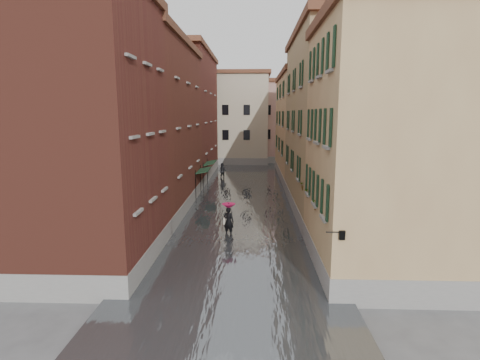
# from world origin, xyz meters

# --- Properties ---
(ground) EXTENTS (120.00, 120.00, 0.00)m
(ground) POSITION_xyz_m (0.00, 0.00, 0.00)
(ground) COLOR #505153
(ground) RESTS_ON ground
(floodwater) EXTENTS (10.00, 60.00, 0.20)m
(floodwater) POSITION_xyz_m (0.00, 13.00, 0.10)
(floodwater) COLOR #515559
(floodwater) RESTS_ON ground
(building_left_near) EXTENTS (6.00, 8.00, 13.00)m
(building_left_near) POSITION_xyz_m (-7.00, -2.00, 6.50)
(building_left_near) COLOR brown
(building_left_near) RESTS_ON ground
(building_left_mid) EXTENTS (6.00, 14.00, 12.50)m
(building_left_mid) POSITION_xyz_m (-7.00, 9.00, 6.25)
(building_left_mid) COLOR #58271C
(building_left_mid) RESTS_ON ground
(building_left_far) EXTENTS (6.00, 16.00, 14.00)m
(building_left_far) POSITION_xyz_m (-7.00, 24.00, 7.00)
(building_left_far) COLOR brown
(building_left_far) RESTS_ON ground
(building_right_near) EXTENTS (6.00, 8.00, 11.50)m
(building_right_near) POSITION_xyz_m (7.00, -2.00, 5.75)
(building_right_near) COLOR tan
(building_right_near) RESTS_ON ground
(building_right_mid) EXTENTS (6.00, 14.00, 13.00)m
(building_right_mid) POSITION_xyz_m (7.00, 9.00, 6.50)
(building_right_mid) COLOR #977B5B
(building_right_mid) RESTS_ON ground
(building_right_far) EXTENTS (6.00, 16.00, 11.50)m
(building_right_far) POSITION_xyz_m (7.00, 24.00, 5.75)
(building_right_far) COLOR tan
(building_right_far) RESTS_ON ground
(building_end_cream) EXTENTS (12.00, 9.00, 13.00)m
(building_end_cream) POSITION_xyz_m (-3.00, 38.00, 6.50)
(building_end_cream) COLOR #B3AA8E
(building_end_cream) RESTS_ON ground
(building_end_pink) EXTENTS (10.00, 9.00, 12.00)m
(building_end_pink) POSITION_xyz_m (6.00, 40.00, 6.00)
(building_end_pink) COLOR tan
(building_end_pink) RESTS_ON ground
(awning_near) EXTENTS (1.09, 3.11, 2.80)m
(awning_near) POSITION_xyz_m (-3.48, 13.02, 2.47)
(awning_near) COLOR #16311D
(awning_near) RESTS_ON ground
(awning_far) EXTENTS (1.09, 3.32, 2.80)m
(awning_far) POSITION_xyz_m (-3.48, 18.07, 2.47)
(awning_far) COLOR #16311D
(awning_far) RESTS_ON ground
(wall_lantern) EXTENTS (0.71, 0.22, 0.35)m
(wall_lantern) POSITION_xyz_m (4.33, -6.00, 3.01)
(wall_lantern) COLOR black
(wall_lantern) RESTS_ON ground
(window_planters) EXTENTS (0.59, 5.57, 0.84)m
(window_planters) POSITION_xyz_m (4.12, 0.49, 3.51)
(window_planters) COLOR #9D4A33
(window_planters) RESTS_ON ground
(pedestrian_main) EXTENTS (0.87, 0.87, 2.06)m
(pedestrian_main) POSITION_xyz_m (-0.54, 2.57, 1.20)
(pedestrian_main) COLOR black
(pedestrian_main) RESTS_ON ground
(pedestrian_far) EXTENTS (1.07, 0.94, 1.87)m
(pedestrian_far) POSITION_xyz_m (-2.57, 22.78, 0.94)
(pedestrian_far) COLOR black
(pedestrian_far) RESTS_ON ground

